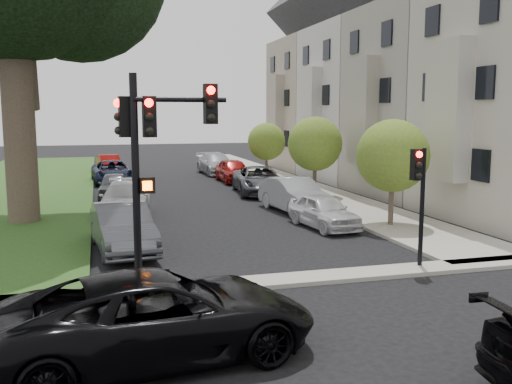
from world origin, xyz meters
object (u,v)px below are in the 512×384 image
object	(u,v)px
small_tree_a	(393,156)
car_cross_near	(159,316)
car_parked_4	(216,164)
car_parked_3	(233,171)
car_parked_9	(109,164)
traffic_signal_main	(152,143)
traffic_signal_secondary	(419,186)
car_parked_7	(114,185)
car_parked_8	(113,172)
car_parked_2	(259,180)
car_parked_0	(324,211)
car_parked_1	(295,195)
small_tree_b	(315,144)
car_parked_6	(125,200)
car_parked_5	(123,228)
small_tree_c	(266,142)

from	to	relation	value
small_tree_a	car_cross_near	bearing A→B (deg)	-135.94
car_parked_4	car_parked_3	bearing A→B (deg)	-92.01
car_cross_near	car_parked_9	xyz separation A→B (m)	(-0.19, 33.17, -0.13)
traffic_signal_main	traffic_signal_secondary	distance (m)	7.44
traffic_signal_main	car_parked_9	world-z (taller)	traffic_signal_main
car_parked_7	car_parked_8	world-z (taller)	car_parked_8
car_parked_2	car_parked_3	distance (m)	5.55
small_tree_a	car_parked_9	distance (m)	25.75
small_tree_a	car_parked_0	world-z (taller)	small_tree_a
car_parked_1	car_parked_4	xyz separation A→B (m)	(-0.17, 16.51, -0.02)
small_tree_b	car_parked_3	distance (m)	8.37
car_cross_near	car_parked_6	bearing A→B (deg)	-8.16
traffic_signal_secondary	car_parked_7	bearing A→B (deg)	115.25
car_cross_near	car_parked_5	size ratio (longest dim) A/B	1.23
car_parked_6	car_parked_8	distance (m)	12.07
car_parked_3	car_parked_7	world-z (taller)	car_parked_3
traffic_signal_main	car_parked_6	world-z (taller)	traffic_signal_main
traffic_signal_main	car_parked_8	distance (m)	23.02
small_tree_b	car_parked_2	bearing A→B (deg)	137.79
traffic_signal_main	car_parked_7	xyz separation A→B (m)	(-0.54, 16.64, -3.06)
car_parked_0	car_parked_8	size ratio (longest dim) A/B	0.74
car_parked_5	car_parked_6	size ratio (longest dim) A/B	0.93
car_parked_0	car_parked_8	bearing A→B (deg)	107.13
car_parked_3	car_parked_8	size ratio (longest dim) A/B	0.85
small_tree_b	car_cross_near	distance (m)	20.36
car_parked_9	car_parked_0	bearing A→B (deg)	-79.59
traffic_signal_secondary	car_cross_near	world-z (taller)	traffic_signal_secondary
car_parked_2	car_parked_0	bearing A→B (deg)	-84.77
car_parked_8	car_parked_2	bearing A→B (deg)	-46.59
car_parked_3	car_parked_5	distance (m)	18.60
car_parked_9	small_tree_c	bearing A→B (deg)	-41.33
small_tree_a	traffic_signal_secondary	world-z (taller)	small_tree_a
car_parked_1	traffic_signal_secondary	bearing A→B (deg)	-95.50
traffic_signal_secondary	car_parked_8	size ratio (longest dim) A/B	0.67
car_parked_6	traffic_signal_main	bearing A→B (deg)	-81.88
small_tree_b	small_tree_c	world-z (taller)	small_tree_b
car_parked_1	car_parked_3	world-z (taller)	car_parked_1
car_parked_1	car_parked_2	bearing A→B (deg)	82.63
traffic_signal_main	traffic_signal_secondary	size ratio (longest dim) A/B	1.55
small_tree_b	small_tree_c	bearing A→B (deg)	90.00
car_parked_0	car_parked_5	size ratio (longest dim) A/B	0.82
small_tree_a	car_cross_near	world-z (taller)	small_tree_a
small_tree_b	car_parked_7	size ratio (longest dim) A/B	1.13
small_tree_b	car_parked_7	xyz separation A→B (m)	(-10.12, 2.99, -2.18)
car_parked_0	car_parked_8	distance (m)	18.25
car_cross_near	car_parked_9	world-z (taller)	car_cross_near
car_parked_3	traffic_signal_main	bearing A→B (deg)	-108.61
traffic_signal_secondary	traffic_signal_main	bearing A→B (deg)	179.67
small_tree_b	traffic_signal_main	size ratio (longest dim) A/B	0.79
small_tree_b	traffic_signal_main	distance (m)	16.69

